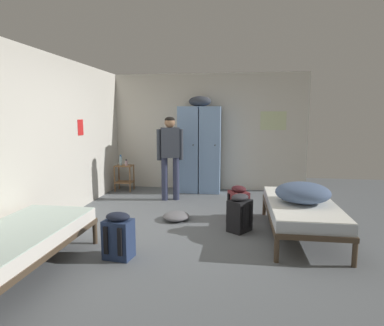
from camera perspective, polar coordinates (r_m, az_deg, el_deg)
ground_plane at (r=4.93m, az=-0.46°, el=-11.45°), size 8.89×8.89×0.00m
room_backdrop at (r=6.14m, az=-9.92°, el=4.64°), size 4.34×5.62×2.58m
locker_bank at (r=7.18m, az=1.35°, el=2.68°), size 0.90×0.55×2.07m
shelf_unit at (r=7.48m, az=-11.63°, el=-2.09°), size 0.38×0.30×0.57m
bed_left_front at (r=3.95m, az=-27.91°, el=-11.66°), size 0.90×1.90×0.49m
bed_right at (r=4.84m, az=18.30°, el=-7.55°), size 0.90×1.90×0.49m
bedding_heap at (r=4.71m, az=18.59°, el=-4.87°), size 0.73×0.69×0.28m
person_traveler at (r=6.44m, az=-3.81°, el=2.20°), size 0.50×0.30×1.64m
water_bottle at (r=7.48m, az=-12.23°, el=0.43°), size 0.07×0.07×0.23m
lotion_bottle at (r=7.38m, az=-11.28°, el=0.02°), size 0.06×0.06×0.14m
backpack_black at (r=4.86m, az=8.14°, el=-8.63°), size 0.42×0.41×0.55m
backpack_navy at (r=4.04m, az=-12.52°, el=-12.26°), size 0.35×0.37×0.55m
backpack_maroon at (r=5.39m, az=8.13°, el=-6.94°), size 0.41×0.39×0.55m
clothes_pile_grey at (r=5.36m, az=-2.77°, el=-9.15°), size 0.42×0.46×0.12m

